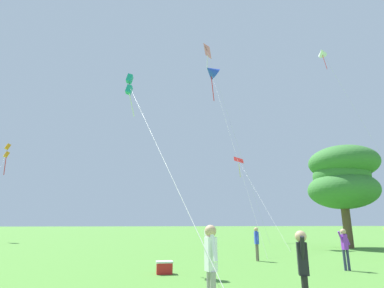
{
  "coord_description": "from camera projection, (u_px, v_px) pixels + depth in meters",
  "views": [
    {
      "loc": [
        -2.68,
        -2.91,
        1.76
      ],
      "look_at": [
        2.27,
        25.12,
        9.2
      ],
      "focal_mm": 28.5,
      "sensor_mm": 36.0,
      "label": 1
    }
  ],
  "objects": [
    {
      "name": "kite_orange_box",
      "position": [
        7.0,
        152.0,
        33.97
      ],
      "size": [
        3.42,
        11.61,
        10.45
      ],
      "color": "orange",
      "rests_on": "ground_plane"
    },
    {
      "name": "kite_teal_box",
      "position": [
        130.0,
        86.0,
        14.98
      ],
      "size": [
        2.41,
        10.53,
        8.98
      ],
      "color": "teal",
      "rests_on": "ground_plane"
    },
    {
      "name": "kite_blue_delta",
      "position": [
        211.0,
        71.0,
        30.68
      ],
      "size": [
        1.95,
        12.27,
        17.52
      ],
      "color": "blue",
      "rests_on": "ground_plane"
    },
    {
      "name": "kite_white_distant",
      "position": [
        322.0,
        53.0,
        34.95
      ],
      "size": [
        4.74,
        6.41,
        21.43
      ],
      "color": "white",
      "rests_on": "ground_plane"
    },
    {
      "name": "picnic_cooler",
      "position": [
        164.0,
        267.0,
        10.98
      ],
      "size": [
        0.6,
        0.4,
        0.44
      ],
      "color": "red",
      "rests_on": "ground_plane"
    },
    {
      "name": "kite_pink_low",
      "position": [
        209.0,
        58.0,
        35.83
      ],
      "size": [
        4.25,
        7.43,
        22.45
      ],
      "color": "pink",
      "rests_on": "ground_plane"
    },
    {
      "name": "tree_right_cluster",
      "position": [
        343.0,
        177.0,
        23.8
      ],
      "size": [
        5.56,
        5.27,
        7.76
      ],
      "color": "brown",
      "rests_on": "ground_plane"
    },
    {
      "name": "person_foreground_watcher",
      "position": [
        257.0,
        241.0,
        14.92
      ],
      "size": [
        0.21,
        0.51,
        1.58
      ],
      "color": "#665B4C",
      "rests_on": "ground_plane"
    },
    {
      "name": "person_in_red_shirt",
      "position": [
        345.0,
        245.0,
        11.94
      ],
      "size": [
        0.5,
        0.21,
        1.55
      ],
      "color": "#2D3351",
      "rests_on": "ground_plane"
    },
    {
      "name": "kite_red_high",
      "position": [
        240.0,
        165.0,
        32.36
      ],
      "size": [
        1.41,
        12.24,
        8.87
      ],
      "color": "red",
      "rests_on": "ground_plane"
    },
    {
      "name": "person_near_tree",
      "position": [
        211.0,
        261.0,
        5.99
      ],
      "size": [
        0.24,
        0.56,
        1.73
      ],
      "color": "gray",
      "rests_on": "ground_plane"
    },
    {
      "name": "person_with_spool",
      "position": [
        303.0,
        265.0,
        5.85
      ],
      "size": [
        0.27,
        0.51,
        1.62
      ],
      "color": "black",
      "rests_on": "ground_plane"
    }
  ]
}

